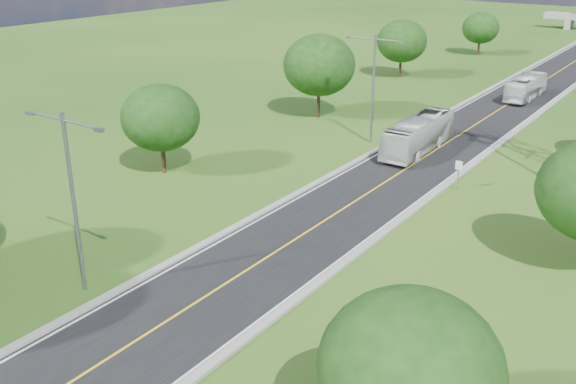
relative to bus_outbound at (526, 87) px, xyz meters
name	(u,v)px	position (x,y,z in m)	size (l,w,h in m)	color
ground	(487,118)	(-0.80, -11.04, -1.41)	(260.00, 260.00, 0.00)	#1A4714
road	(504,106)	(-0.80, -5.04, -1.38)	(8.00, 150.00, 0.06)	black
curb_left	(468,101)	(-5.05, -5.04, -1.30)	(0.50, 150.00, 0.22)	gray
curb_right	(543,111)	(3.45, -5.04, -1.30)	(0.50, 150.00, 0.22)	gray
speed_limit_sign	(459,170)	(4.40, -33.05, 0.19)	(0.55, 0.09, 2.40)	slate
streetlight_near_left	(72,189)	(-6.80, -59.04, 4.53)	(5.90, 0.25, 10.00)	slate
streetlight_mid_left	(373,80)	(-6.80, -26.04, 4.53)	(5.90, 0.25, 10.00)	slate
tree_lb	(160,118)	(-16.80, -43.04, 3.23)	(6.30, 6.30, 7.33)	black
tree_lc	(319,65)	(-15.80, -21.04, 4.16)	(7.56, 7.56, 8.79)	black
tree_ld	(402,41)	(-17.80, 2.96, 3.54)	(6.72, 6.72, 7.82)	black
tree_le	(481,28)	(-15.30, 26.96, 2.92)	(5.88, 5.88, 6.84)	black
tree_ra	(410,369)	(13.20, -61.04, 3.23)	(6.30, 6.30, 7.33)	black
bus_outbound	(526,87)	(0.00, 0.00, 0.00)	(2.27, 9.72, 2.71)	white
bus_inbound	(418,134)	(-2.06, -26.00, 0.19)	(2.60, 11.10, 3.09)	silver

